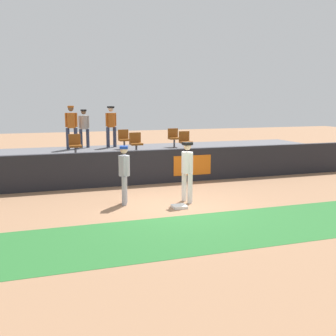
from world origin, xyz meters
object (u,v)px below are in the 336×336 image
spectator_hooded (71,124)px  spectator_casual (111,124)px  spectator_capped (84,126)px  seat_front_center (136,142)px  seat_front_right (185,140)px  seat_back_right (174,137)px  player_fielder_home (187,168)px  seat_front_left (75,144)px  seat_back_center (124,138)px  first_base (179,206)px  player_runner_visitor (124,171)px

spectator_hooded → spectator_casual: (1.78, 0.25, -0.02)m
spectator_capped → spectator_casual: bearing=167.9°
seat_front_center → seat_front_right: size_ratio=1.00×
seat_back_right → spectator_casual: 2.89m
player_fielder_home → seat_front_left: size_ratio=2.16×
seat_back_center → seat_back_right: same height
seat_back_right → spectator_capped: size_ratio=0.49×
first_base → seat_back_right: 7.34m
player_fielder_home → spectator_capped: (-2.07, 7.30, 0.88)m
first_base → seat_back_right: bearing=71.6°
player_fielder_home → seat_front_center: player_fielder_home is taller
player_fielder_home → seat_front_right: bearing=147.8°
player_runner_visitor → seat_front_center: bearing=177.2°
player_fielder_home → spectator_casual: 7.22m
seat_back_right → seat_front_right: bearing=-94.6°
spectator_capped → seat_front_left: bearing=73.3°
spectator_casual → player_runner_visitor: bearing=69.5°
seat_front_left → spectator_capped: spectator_capped is taller
seat_front_left → spectator_casual: 3.32m
seat_front_center → spectator_hooded: (-2.23, 2.41, 0.61)m
first_base → seat_back_right: size_ratio=0.48×
seat_back_center → spectator_hooded: (-2.16, 0.61, 0.61)m
seat_front_left → player_fielder_home: bearing=-57.9°
first_base → seat_back_center: bearing=90.3°
seat_back_center → spectator_casual: (-0.38, 0.86, 0.59)m
seat_front_left → seat_back_right: 4.94m
seat_front_left → seat_back_right: (4.60, 1.80, 0.00)m
seat_back_center → spectator_casual: 1.11m
seat_back_right → player_fielder_home: bearing=-106.1°
seat_front_center → seat_back_center: bearing=92.3°
seat_front_center → first_base: bearing=-90.4°
first_base → seat_front_right: 5.64m
seat_front_left → spectator_casual: (1.90, 2.66, 0.59)m
seat_front_center → spectator_hooded: size_ratio=0.45×
seat_front_left → seat_back_center: same height
seat_back_right → spectator_hooded: spectator_hooded is taller
player_fielder_home → spectator_casual: (-0.89, 7.10, 0.96)m
first_base → spectator_hooded: size_ratio=0.21×
seat_front_center → spectator_capped: spectator_capped is taller
player_runner_visitor → spectator_casual: spectator_casual is taller
first_base → player_runner_visitor: 1.93m
spectator_hooded → seat_back_center: bearing=173.8°
spectator_casual → seat_front_right: bearing=121.3°
spectator_capped → spectator_casual: 1.20m
player_runner_visitor → seat_back_center: seat_back_center is taller
spectator_capped → spectator_casual: spectator_casual is taller
player_runner_visitor → spectator_hooded: 6.62m
first_base → spectator_casual: (-0.42, 7.70, 1.97)m
spectator_casual → player_fielder_home: bearing=84.6°
seat_back_right → spectator_capped: (-3.87, 1.05, 0.51)m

